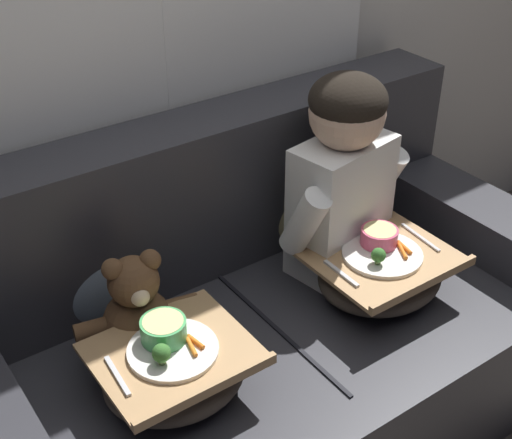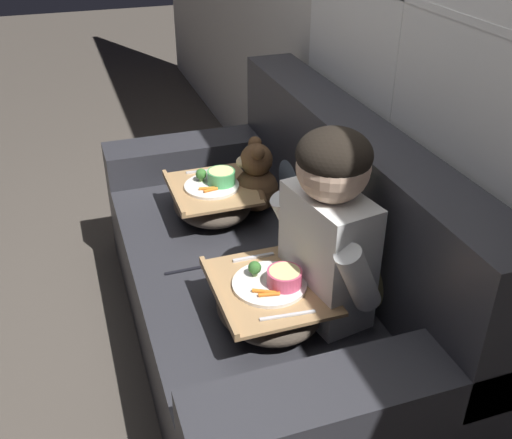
% 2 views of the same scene
% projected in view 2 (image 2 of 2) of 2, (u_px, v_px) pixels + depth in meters
% --- Properties ---
extents(ground_plane, '(14.00, 14.00, 0.00)m').
position_uv_depth(ground_plane, '(259.00, 345.00, 2.50)').
color(ground_plane, '#4C443D').
extents(wall_back_with_window, '(8.00, 0.08, 2.60)m').
position_uv_depth(wall_back_with_window, '(414.00, 13.00, 1.98)').
color(wall_back_with_window, beige).
rests_on(wall_back_with_window, ground_plane).
extents(couch, '(1.85, 0.95, 0.94)m').
position_uv_depth(couch, '(276.00, 277.00, 2.35)').
color(couch, '#2D2D33').
rests_on(couch, ground_plane).
extents(throw_pillow_behind_child, '(0.34, 0.16, 0.35)m').
position_uv_depth(throw_pillow_behind_child, '(378.00, 258.00, 1.98)').
color(throw_pillow_behind_child, tan).
rests_on(throw_pillow_behind_child, couch).
extents(throw_pillow_behind_teddy, '(0.34, 0.16, 0.35)m').
position_uv_depth(throw_pillow_behind_teddy, '(298.00, 169.00, 2.55)').
color(throw_pillow_behind_teddy, slate).
rests_on(throw_pillow_behind_teddy, couch).
extents(child_figure, '(0.47, 0.25, 0.64)m').
position_uv_depth(child_figure, '(329.00, 217.00, 1.83)').
color(child_figure, white).
rests_on(child_figure, couch).
extents(teddy_bear, '(0.34, 0.24, 0.31)m').
position_uv_depth(teddy_bear, '(255.00, 181.00, 2.52)').
color(teddy_bear, brown).
rests_on(teddy_bear, couch).
extents(lap_tray_child, '(0.41, 0.35, 0.20)m').
position_uv_depth(lap_tray_child, '(269.00, 301.00, 1.92)').
color(lap_tray_child, '#473D33').
rests_on(lap_tray_child, child_figure).
extents(lap_tray_teddy, '(0.38, 0.34, 0.21)m').
position_uv_depth(lap_tray_teddy, '(212.00, 200.00, 2.49)').
color(lap_tray_teddy, '#473D33').
rests_on(lap_tray_teddy, teddy_bear).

